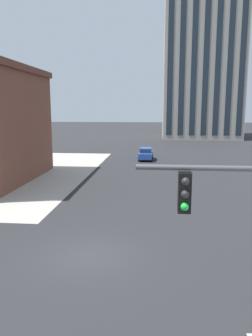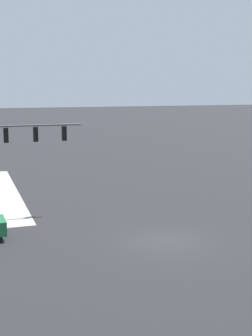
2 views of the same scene
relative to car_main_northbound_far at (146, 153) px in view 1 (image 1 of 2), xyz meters
name	(u,v)px [view 1 (image 1 of 2)]	position (x,y,z in m)	size (l,w,h in m)	color
ground_plane	(89,256)	(-1.60, -30.15, -0.92)	(320.00, 320.00, 0.00)	#262628
car_main_northbound_far	(146,153)	(0.00, 0.00, 0.00)	(1.95, 4.43, 1.68)	#23479E
residential_tower_skyline_right	(203,12)	(11.53, 38.13, 28.09)	(17.87, 17.78, 57.97)	#9E998E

